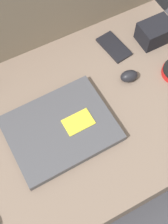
{
  "coord_description": "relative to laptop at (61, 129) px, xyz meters",
  "views": [
    {
      "loc": [
        -0.21,
        -0.39,
        1.01
      ],
      "look_at": [
        0.0,
        0.0,
        0.15
      ],
      "focal_mm": 50.0,
      "sensor_mm": 36.0,
      "label": 1
    }
  ],
  "objects": [
    {
      "name": "couch_seat",
      "position": [
        0.09,
        0.01,
        -0.08
      ],
      "size": [
        0.96,
        0.63,
        0.13
      ],
      "color": "#7A6656",
      "rests_on": "ground_plane"
    },
    {
      "name": "phone_silver",
      "position": [
        0.31,
        0.2,
        -0.01
      ],
      "size": [
        0.08,
        0.14,
        0.01
      ],
      "rotation": [
        0.0,
        0.0,
        0.13
      ],
      "color": "black",
      "rests_on": "couch_seat"
    },
    {
      "name": "computer_mouse",
      "position": [
        0.28,
        0.06,
        0.01
      ],
      "size": [
        0.07,
        0.05,
        0.04
      ],
      "rotation": [
        0.0,
        0.0,
        -0.19
      ],
      "color": "black",
      "rests_on": "couch_seat"
    },
    {
      "name": "laptop",
      "position": [
        0.0,
        0.0,
        0.0
      ],
      "size": [
        0.32,
        0.26,
        0.03
      ],
      "rotation": [
        0.0,
        0.0,
        0.02
      ],
      "color": "#47474C",
      "rests_on": "couch_seat"
    },
    {
      "name": "camera_pouch",
      "position": [
        0.45,
        0.17,
        0.02
      ],
      "size": [
        0.11,
        0.08,
        0.07
      ],
      "color": "black",
      "rests_on": "couch_seat"
    },
    {
      "name": "ground_plane",
      "position": [
        0.09,
        0.01,
        -0.14
      ],
      "size": [
        8.0,
        8.0,
        0.0
      ],
      "primitive_type": "plane",
      "color": "#38383D"
    }
  ]
}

